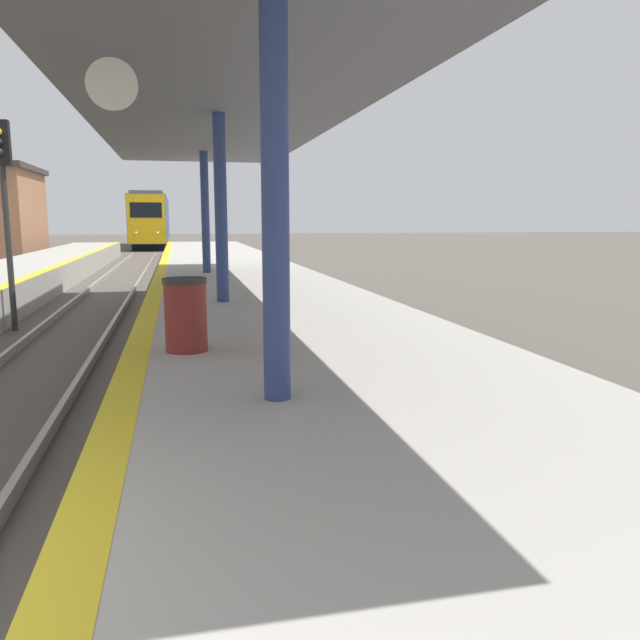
# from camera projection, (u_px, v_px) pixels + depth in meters

# --- Properties ---
(platform_right) EXTENTS (4.47, 80.00, 0.87)m
(platform_right) POSITION_uv_depth(u_px,v_px,m) (529.00, 619.00, 3.00)
(platform_right) COLOR #ADA89E
(platform_right) RESTS_ON ground
(train) EXTENTS (2.76, 16.64, 4.40)m
(train) POSITION_uv_depth(u_px,v_px,m) (151.00, 220.00, 52.58)
(train) COLOR black
(train) RESTS_ON ground
(signal_mid) EXTENTS (0.36, 0.31, 4.31)m
(signal_mid) POSITION_uv_depth(u_px,v_px,m) (4.00, 185.00, 12.72)
(signal_mid) COLOR #2D2D2D
(signal_mid) RESTS_ON ground
(station_canopy) EXTENTS (4.70, 19.02, 3.49)m
(station_canopy) POSITION_uv_depth(u_px,v_px,m) (218.00, 109.00, 10.75)
(station_canopy) COLOR navy
(station_canopy) RESTS_ON platform_right
(trash_bin) EXTENTS (0.49, 0.49, 0.83)m
(trash_bin) POSITION_uv_depth(u_px,v_px,m) (186.00, 314.00, 6.99)
(trash_bin) COLOR maroon
(trash_bin) RESTS_ON platform_right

